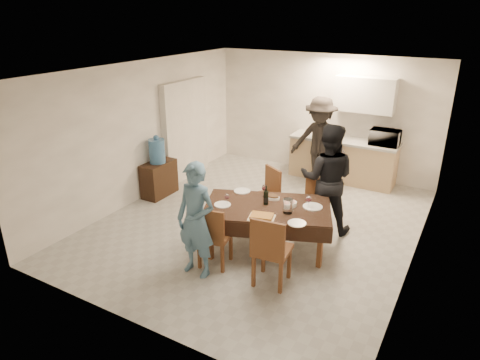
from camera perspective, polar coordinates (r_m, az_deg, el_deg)
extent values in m
cube|color=#A8A9A4|center=(7.47, 2.62, -5.70)|extent=(5.00, 6.00, 0.02)
cube|color=white|center=(6.68, 3.01, 14.49)|extent=(5.00, 6.00, 0.02)
cube|color=white|center=(9.64, 11.05, 8.55)|extent=(5.00, 0.02, 2.60)
cube|color=white|center=(4.69, -14.25, -6.18)|extent=(5.00, 0.02, 2.60)
cube|color=white|center=(8.35, -12.75, 6.37)|extent=(0.02, 6.00, 2.60)
cube|color=white|center=(6.31, 23.44, 0.03)|extent=(0.02, 6.00, 2.60)
cube|color=silver|center=(9.25, -7.30, 6.62)|extent=(0.15, 1.40, 2.10)
cube|color=tan|center=(9.41, 13.46, 2.51)|extent=(2.20, 0.60, 0.86)
cube|color=#9E9E9A|center=(9.28, 13.71, 5.16)|extent=(2.24, 0.64, 0.05)
cube|color=silver|center=(9.12, 16.34, 10.87)|extent=(1.20, 0.34, 0.70)
cube|color=black|center=(6.39, 3.65, -3.66)|extent=(2.12, 1.69, 0.04)
cube|color=brown|center=(6.56, 3.58, -6.51)|extent=(0.07, 0.07, 0.68)
cube|color=brown|center=(6.12, -3.36, -7.43)|extent=(0.51, 0.51, 0.05)
cube|color=brown|center=(5.86, -4.46, -6.04)|extent=(0.43, 0.13, 0.46)
cube|color=brown|center=(5.73, 4.32, -9.30)|extent=(0.51, 0.51, 0.06)
cube|color=brown|center=(5.42, 3.43, -7.82)|extent=(0.46, 0.10, 0.50)
cube|color=brown|center=(7.28, 3.06, -2.33)|extent=(0.60, 0.60, 0.05)
cube|color=brown|center=(7.01, 2.36, -0.96)|extent=(0.40, 0.26, 0.47)
cube|color=brown|center=(6.97, 9.68, -3.91)|extent=(0.43, 0.43, 0.05)
cube|color=brown|center=(6.70, 9.23, -2.58)|extent=(0.43, 0.04, 0.46)
cube|color=black|center=(8.57, -10.74, 0.16)|extent=(0.37, 0.74, 0.68)
cylinder|color=#4581BC|center=(8.38, -11.01, 3.81)|extent=(0.31, 0.31, 0.46)
cylinder|color=white|center=(6.17, 6.39, -3.46)|extent=(0.14, 0.14, 0.21)
cube|color=gold|center=(6.03, 2.91, -4.85)|extent=(0.42, 0.36, 0.05)
cylinder|color=white|center=(6.41, 6.79, -3.18)|extent=(0.17, 0.17, 0.07)
cylinder|color=white|center=(6.63, 4.35, -2.36)|extent=(0.22, 0.22, 0.04)
cylinder|color=white|center=(6.41, -2.36, -3.30)|extent=(0.25, 0.25, 0.01)
cylinder|color=white|center=(5.92, 7.60, -5.73)|extent=(0.25, 0.25, 0.01)
cylinder|color=white|center=(6.88, 0.29, -1.46)|extent=(0.27, 0.27, 0.02)
cylinder|color=white|center=(6.43, 9.66, -3.53)|extent=(0.29, 0.29, 0.02)
imported|color=silver|center=(9.05, 18.78, 5.40)|extent=(0.57, 0.38, 0.31)
imported|color=slate|center=(5.79, -5.89, -5.38)|extent=(0.61, 0.41, 1.63)
imported|color=black|center=(7.03, 11.53, 0.17)|extent=(1.02, 0.88, 1.82)
imported|color=black|center=(8.96, 10.53, 5.08)|extent=(1.19, 0.68, 1.84)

